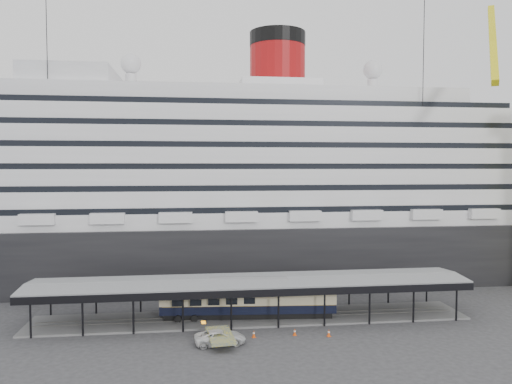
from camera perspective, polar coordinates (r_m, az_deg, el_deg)
ground at (r=61.98m, az=-0.00°, el=-15.63°), size 200.00×200.00×0.00m
cruise_ship at (r=90.58m, az=-2.53°, el=2.08°), size 130.00×30.00×43.90m
platform_canopy at (r=66.04m, az=-0.56°, el=-12.31°), size 56.00×9.18×5.30m
port_truck at (r=57.72m, az=-4.12°, el=-16.24°), size 5.88×3.14×1.57m
pullman_carriage at (r=65.91m, az=-0.90°, el=-12.06°), size 22.65×4.70×22.08m
traffic_cone_left at (r=59.85m, az=-0.25°, el=-15.90°), size 0.55×0.55×0.83m
traffic_cone_mid at (r=60.68m, az=4.45°, el=-15.65°), size 0.43×0.43×0.82m
traffic_cone_right at (r=60.74m, az=8.32°, el=-15.64°), size 0.55×0.55×0.84m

